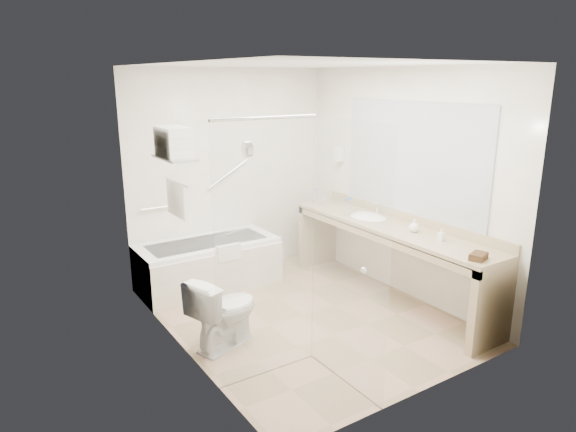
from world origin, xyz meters
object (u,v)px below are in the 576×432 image
vanity_counter (389,243)px  amenity_basket (479,256)px  bathtub (208,264)px  toilet (225,311)px  water_bottle_left (351,207)px

vanity_counter → amenity_basket: vanity_counter is taller
bathtub → toilet: size_ratio=2.33×
vanity_counter → bathtub: bearing=137.6°
water_bottle_left → vanity_counter: bearing=-79.1°
vanity_counter → amenity_basket: 1.24m
toilet → amenity_basket: amenity_basket is taller
bathtub → water_bottle_left: water_bottle_left is taller
water_bottle_left → amenity_basket: bearing=-90.5°
toilet → water_bottle_left: (1.87, 0.50, 0.61)m
vanity_counter → water_bottle_left: water_bottle_left is taller
vanity_counter → amenity_basket: bearing=-95.6°
water_bottle_left → bathtub: bearing=149.3°
bathtub → vanity_counter: size_ratio=0.59×
toilet → amenity_basket: 2.30m
bathtub → water_bottle_left: size_ratio=7.48×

